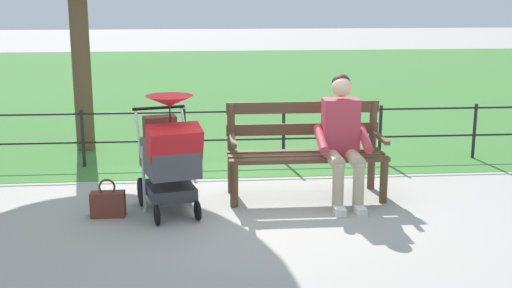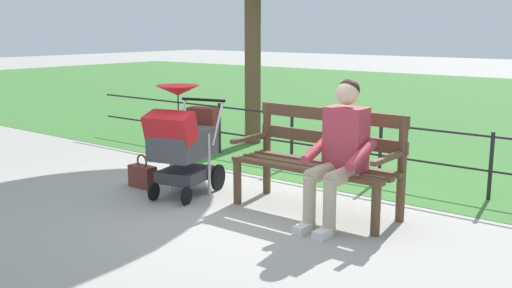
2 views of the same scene
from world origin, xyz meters
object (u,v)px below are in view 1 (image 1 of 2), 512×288
object	(u,v)px
stroller	(169,153)
handbag	(108,204)
park_bench	(305,146)
person_on_bench	(343,136)

from	to	relation	value
stroller	handbag	bearing A→B (deg)	4.65
park_bench	stroller	size ratio (longest dim) A/B	1.39
park_bench	person_on_bench	distance (m)	0.43
park_bench	handbag	xyz separation A→B (m)	(1.95, 0.50, -0.40)
handbag	person_on_bench	bearing A→B (deg)	-173.12
park_bench	person_on_bench	size ratio (longest dim) A/B	1.26
park_bench	handbag	bearing A→B (deg)	14.35
stroller	handbag	world-z (taller)	stroller
person_on_bench	stroller	xyz separation A→B (m)	(1.70, 0.23, -0.08)
stroller	handbag	distance (m)	0.75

